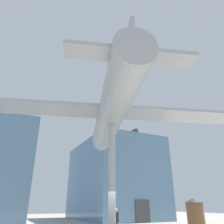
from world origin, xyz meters
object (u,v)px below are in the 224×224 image
object	(u,v)px
suspended_airplane	(112,113)
info_kiosk	(196,216)
visitor_person	(115,220)
support_pylon_central	(112,177)

from	to	relation	value
suspended_airplane	info_kiosk	xyz separation A→B (m)	(5.45, -1.13, -6.55)
info_kiosk	suspended_airplane	bearing A→B (deg)	168.28
visitor_person	info_kiosk	world-z (taller)	info_kiosk
suspended_airplane	support_pylon_central	bearing A→B (deg)	-90.00
support_pylon_central	visitor_person	distance (m)	2.78
suspended_airplane	info_kiosk	bearing A→B (deg)	6.34
info_kiosk	visitor_person	bearing A→B (deg)	157.67
suspended_airplane	info_kiosk	size ratio (longest dim) A/B	8.22
support_pylon_central	visitor_person	world-z (taller)	support_pylon_central
suspended_airplane	visitor_person	bearing A→B (deg)	68.77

